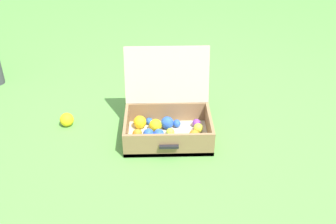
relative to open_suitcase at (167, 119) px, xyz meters
The scene contains 3 objects.
ground_plane 0.15m from the open_suitcase, 27.47° to the right, with size 16.00×16.00×0.00m, color #569342.
open_suitcase is the anchor object (origin of this frame).
stray_ball_on_grass 0.65m from the open_suitcase, behind, with size 0.09×0.09×0.09m, color yellow.
Camera 1 is at (-0.13, -1.95, 1.42)m, focal length 41.48 mm.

